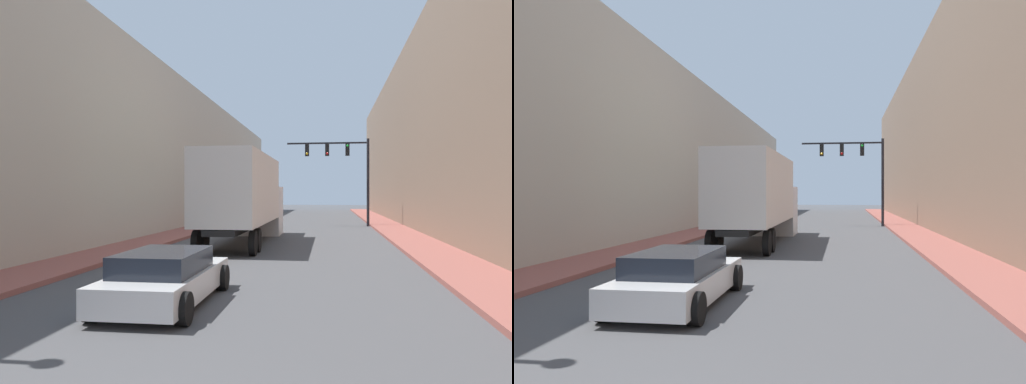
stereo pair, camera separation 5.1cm
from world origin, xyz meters
TOP-DOWN VIEW (x-y plane):
  - sidewalk_right at (6.44, 30.00)m, footprint 2.33×80.00m
  - sidewalk_left at (-6.44, 30.00)m, footprint 2.33×80.00m
  - building_right at (10.61, 30.00)m, footprint 6.00×80.00m
  - building_left at (-10.61, 30.00)m, footprint 6.00×80.00m
  - semi_truck at (-1.84, 21.51)m, footprint 2.58×12.60m
  - sedan_car at (-1.34, 7.93)m, footprint 2.06×4.77m
  - traffic_signal_gantry at (3.52, 34.87)m, footprint 6.09×0.35m

SIDE VIEW (x-z plane):
  - sidewalk_right at x=6.44m, z-range 0.00..0.15m
  - sidewalk_left at x=-6.44m, z-range 0.00..0.15m
  - sedan_car at x=-1.34m, z-range -0.01..1.19m
  - semi_truck at x=-1.84m, z-range 0.23..4.47m
  - traffic_signal_gantry at x=3.52m, z-range 1.38..7.88m
  - building_left at x=-10.61m, z-range 0.00..10.37m
  - building_right at x=10.61m, z-range 0.00..13.04m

